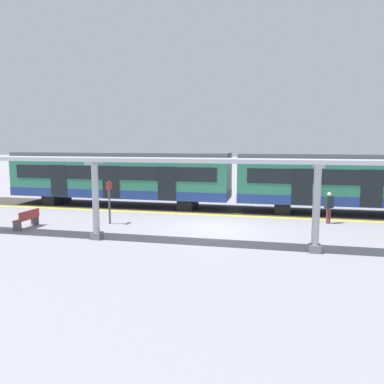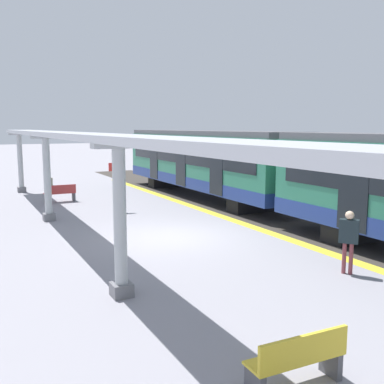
# 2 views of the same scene
# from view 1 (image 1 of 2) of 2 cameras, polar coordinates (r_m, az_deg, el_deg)

# --- Properties ---
(ground_plane) EXTENTS (176.00, 176.00, 0.00)m
(ground_plane) POSITION_cam_1_polar(r_m,az_deg,el_deg) (18.57, 3.33, -5.44)
(ground_plane) COLOR gray
(tactile_edge_strip) EXTENTS (0.44, 33.69, 0.01)m
(tactile_edge_strip) POSITION_cam_1_polar(r_m,az_deg,el_deg) (21.82, 4.77, -3.48)
(tactile_edge_strip) COLOR gold
(tactile_edge_strip) RESTS_ON ground
(trackbed) EXTENTS (3.20, 45.69, 0.01)m
(trackbed) POSITION_cam_1_polar(r_m,az_deg,el_deg) (23.60, 5.38, -2.65)
(trackbed) COLOR #38332D
(trackbed) RESTS_ON ground
(train_near_carriage) EXTENTS (2.65, 14.36, 3.48)m
(train_near_carriage) POSITION_cam_1_polar(r_m,az_deg,el_deg) (25.23, -10.80, 2.11)
(train_near_carriage) COLOR #276F55
(train_near_carriage) RESTS_ON ground
(train_far_carriage) EXTENTS (2.65, 14.36, 3.48)m
(train_far_carriage) POSITION_cam_1_polar(r_m,az_deg,el_deg) (23.67, 24.60, 1.20)
(train_far_carriage) COLOR #276F55
(train_far_carriage) RESTS_ON ground
(canopy_pillar_second) EXTENTS (1.10, 0.44, 3.35)m
(canopy_pillar_second) POSITION_cam_1_polar(r_m,az_deg,el_deg) (16.71, -14.21, -1.17)
(canopy_pillar_second) COLOR slate
(canopy_pillar_second) RESTS_ON ground
(canopy_pillar_third) EXTENTS (1.10, 0.44, 3.35)m
(canopy_pillar_third) POSITION_cam_1_polar(r_m,az_deg,el_deg) (15.00, 18.08, -2.29)
(canopy_pillar_third) COLOR slate
(canopy_pillar_third) RESTS_ON ground
(canopy_beam) EXTENTS (1.20, 27.36, 0.16)m
(canopy_beam) POSITION_cam_1_polar(r_m,az_deg,el_deg) (15.04, 1.30, 4.74)
(canopy_beam) COLOR #A8AAB2
(canopy_beam) RESTS_ON canopy_pillar_nearest
(bench_near_end) EXTENTS (1.50, 0.44, 0.86)m
(bench_near_end) POSITION_cam_1_polar(r_m,az_deg,el_deg) (20.23, -23.37, -3.69)
(bench_near_end) COLOR #A33130
(bench_near_end) RESTS_ON ground
(platform_info_sign) EXTENTS (0.56, 0.10, 2.20)m
(platform_info_sign) POSITION_cam_1_polar(r_m,az_deg,el_deg) (19.76, -12.26, -0.89)
(platform_info_sign) COLOR #4C4C51
(platform_info_sign) RESTS_ON ground
(passenger_waiting_near_edge) EXTENTS (0.45, 0.49, 1.61)m
(passenger_waiting_near_edge) POSITION_cam_1_polar(r_m,az_deg,el_deg) (20.68, 19.77, -1.69)
(passenger_waiting_near_edge) COLOR brown
(passenger_waiting_near_edge) RESTS_ON ground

